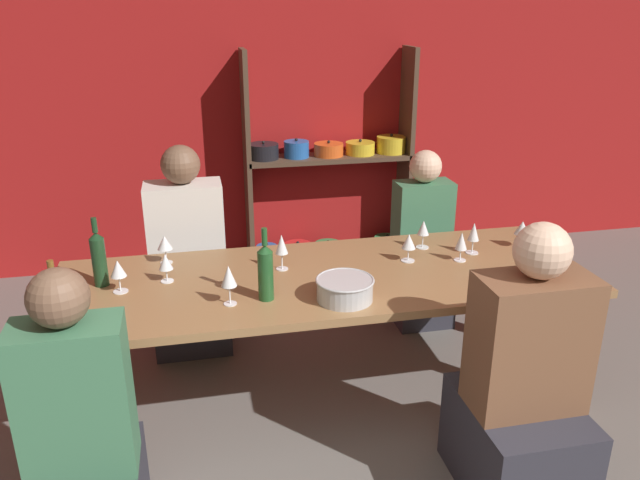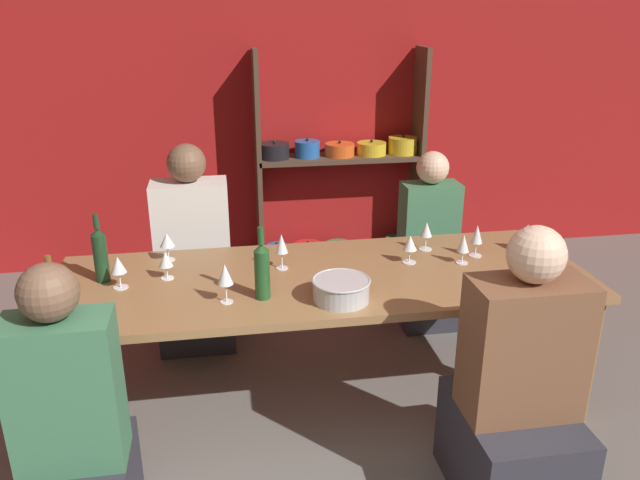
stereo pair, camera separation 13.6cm
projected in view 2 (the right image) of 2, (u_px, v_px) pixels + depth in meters
wall_back_red at (258, 93)px, 4.77m from camera, size 8.80×0.06×2.70m
shelf_unit at (339, 187)px, 4.94m from camera, size 1.30×0.30×1.69m
dining_table at (323, 289)px, 3.12m from camera, size 2.63×0.93×0.73m
mixing_bowl at (341, 289)px, 2.82m from camera, size 0.27×0.27×0.10m
wine_bottle_green at (262, 270)px, 2.81m from camera, size 0.07×0.07×0.34m
wine_bottle_dark at (100, 254)px, 2.98m from camera, size 0.07×0.07×0.34m
wine_bottle_amber at (54, 298)px, 2.56m from camera, size 0.08×0.08×0.32m
wine_glass_empty_a at (426, 231)px, 3.38m from camera, size 0.07×0.07×0.16m
wine_glass_red_a at (463, 244)px, 3.20m from camera, size 0.06×0.06×0.16m
wine_glass_red_b at (118, 266)px, 2.92m from camera, size 0.07×0.07×0.16m
wine_glass_empty_b at (410, 244)px, 3.21m from camera, size 0.07×0.07×0.15m
wine_glass_white_a at (167, 241)px, 3.24m from camera, size 0.08×0.08×0.15m
wine_glass_empty_c at (166, 260)px, 3.02m from camera, size 0.07×0.07×0.14m
wine_glass_empty_d at (282, 244)px, 3.13m from camera, size 0.06×0.06×0.19m
wine_glass_white_b at (225, 275)px, 2.77m from camera, size 0.07×0.07×0.19m
wine_glass_white_c at (527, 232)px, 3.37m from camera, size 0.08×0.08×0.15m
wine_glass_empty_e at (477, 235)px, 3.29m from camera, size 0.07×0.07×0.17m
person_near_a at (516, 407)px, 2.56m from camera, size 0.46×0.57×1.23m
person_far_a at (427, 260)px, 4.06m from camera, size 0.36×0.45×1.14m
person_near_b at (75, 451)px, 2.31m from camera, size 0.38×0.47×1.19m
person_far_b at (195, 270)px, 3.85m from camera, size 0.45×0.56×1.24m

